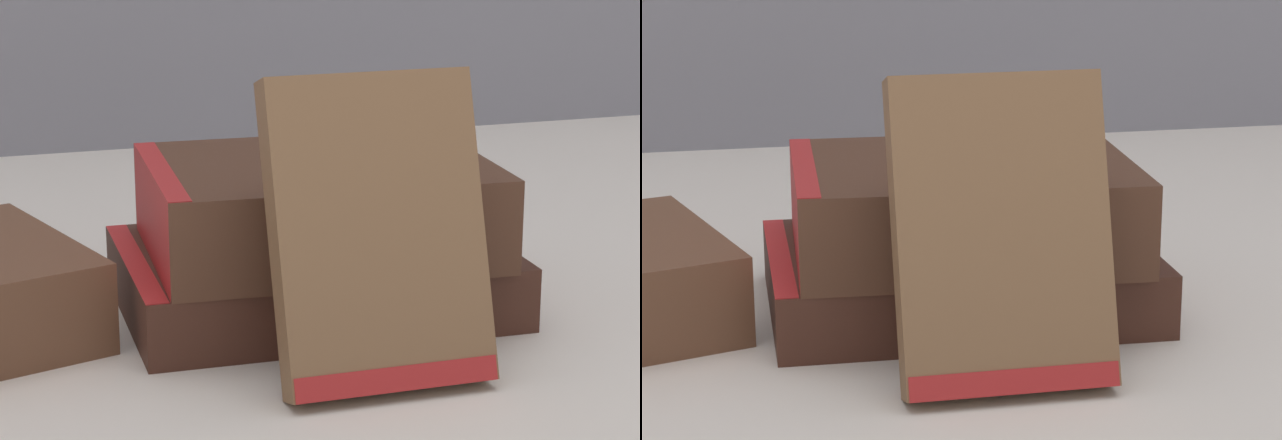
{
  "view_description": "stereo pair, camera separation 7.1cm",
  "coord_description": "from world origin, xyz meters",
  "views": [
    {
      "loc": [
        -0.2,
        -0.66,
        0.25
      ],
      "look_at": [
        0.02,
        0.01,
        0.06
      ],
      "focal_mm": 75.0,
      "sensor_mm": 36.0,
      "label": 1
    },
    {
      "loc": [
        -0.13,
        -0.68,
        0.25
      ],
      "look_at": [
        0.02,
        0.01,
        0.06
      ],
      "focal_mm": 75.0,
      "sensor_mm": 36.0,
      "label": 2
    }
  ],
  "objects": [
    {
      "name": "ground_plane",
      "position": [
        0.0,
        0.0,
        0.0
      ],
      "size": [
        3.0,
        3.0,
        0.0
      ],
      "primitive_type": "plane",
      "color": "silver"
    },
    {
      "name": "book_flat_top",
      "position": [
        0.01,
        0.03,
        0.06
      ],
      "size": [
        0.19,
        0.15,
        0.05
      ],
      "rotation": [
        0.0,
        0.0,
        -0.05
      ],
      "color": "#4C2D1E",
      "rests_on": "book_flat_bottom"
    },
    {
      "name": "book_flat_bottom",
      "position": [
        0.01,
        0.03,
        0.02
      ],
      "size": [
        0.22,
        0.16,
        0.04
      ],
      "rotation": [
        0.0,
        0.0,
        -0.02
      ],
      "color": "#422319",
      "rests_on": "ground_plane"
    },
    {
      "name": "book_leaning_front",
      "position": [
        0.02,
        -0.08,
        0.07
      ],
      "size": [
        0.1,
        0.07,
        0.15
      ],
      "rotation": [
        -0.31,
        0.0,
        0.0
      ],
      "color": "brown",
      "rests_on": "ground_plane"
    },
    {
      "name": "pocket_watch",
      "position": [
        0.04,
        0.02,
        0.09
      ],
      "size": [
        0.06,
        0.06,
        0.01
      ],
      "color": "white",
      "rests_on": "book_flat_top"
    }
  ]
}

